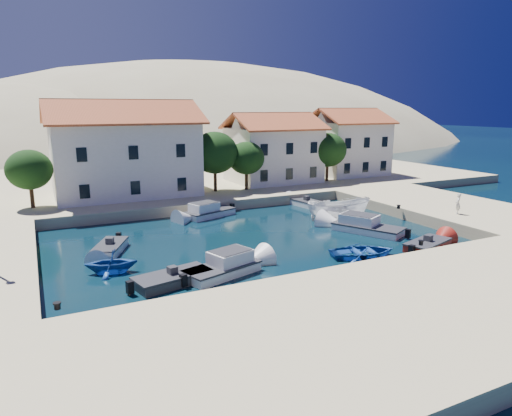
# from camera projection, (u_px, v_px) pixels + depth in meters

# --- Properties ---
(ground) EXTENTS (400.00, 400.00, 0.00)m
(ground) POSITION_uv_depth(u_px,v_px,m) (328.00, 283.00, 26.38)
(ground) COLOR black
(ground) RESTS_ON ground
(quay_south) EXTENTS (52.00, 12.00, 1.00)m
(quay_south) POSITION_uv_depth(u_px,v_px,m) (403.00, 317.00, 21.02)
(quay_south) COLOR #C3B385
(quay_south) RESTS_ON ground
(quay_east) EXTENTS (11.00, 20.00, 1.00)m
(quay_east) POSITION_uv_depth(u_px,v_px,m) (444.00, 208.00, 43.88)
(quay_east) COLOR #C3B385
(quay_east) RESTS_ON ground
(quay_north) EXTENTS (80.00, 36.00, 1.00)m
(quay_north) POSITION_uv_depth(u_px,v_px,m) (174.00, 180.00, 60.41)
(quay_north) COLOR #C3B385
(quay_north) RESTS_ON ground
(hills) EXTENTS (254.00, 176.00, 99.00)m
(hills) POSITION_uv_depth(u_px,v_px,m) (158.00, 212.00, 148.60)
(hills) COLOR tan
(hills) RESTS_ON ground
(building_left) EXTENTS (14.70, 9.45, 9.70)m
(building_left) POSITION_uv_depth(u_px,v_px,m) (124.00, 147.00, 47.03)
(building_left) COLOR silver
(building_left) RESTS_ON quay_north
(building_mid) EXTENTS (10.50, 8.40, 8.30)m
(building_mid) POSITION_uv_depth(u_px,v_px,m) (273.00, 147.00, 55.83)
(building_mid) COLOR silver
(building_mid) RESTS_ON quay_north
(building_right) EXTENTS (9.45, 8.40, 8.80)m
(building_right) POSITION_uv_depth(u_px,v_px,m) (347.00, 141.00, 61.83)
(building_right) COLOR silver
(building_right) RESTS_ON quay_north
(trees) EXTENTS (37.30, 5.30, 6.45)m
(trees) POSITION_uv_depth(u_px,v_px,m) (228.00, 155.00, 49.58)
(trees) COLOR #382314
(trees) RESTS_ON quay_north
(bollards) EXTENTS (29.36, 9.56, 0.30)m
(bollards) POSITION_uv_depth(u_px,v_px,m) (329.00, 241.00, 30.73)
(bollards) COLOR black
(bollards) RESTS_ON ground
(motorboat_grey_sw) EXTENTS (4.75, 2.88, 1.25)m
(motorboat_grey_sw) POSITION_uv_depth(u_px,v_px,m) (173.00, 279.00, 26.26)
(motorboat_grey_sw) COLOR #2E2F33
(motorboat_grey_sw) RESTS_ON ground
(cabin_cruiser_south) EXTENTS (5.21, 3.40, 1.60)m
(cabin_cruiser_south) POSITION_uv_depth(u_px,v_px,m) (222.00, 268.00, 27.56)
(cabin_cruiser_south) COLOR white
(cabin_cruiser_south) RESTS_ON ground
(rowboat_south) EXTENTS (5.19, 4.26, 0.94)m
(rowboat_south) POSITION_uv_depth(u_px,v_px,m) (363.00, 256.00, 31.17)
(rowboat_south) COLOR #1B4896
(rowboat_south) RESTS_ON ground
(motorboat_red_se) EXTENTS (4.35, 2.89, 1.25)m
(motorboat_red_se) POSITION_uv_depth(u_px,v_px,m) (428.00, 245.00, 32.67)
(motorboat_red_se) COLOR maroon
(motorboat_red_se) RESTS_ON ground
(cabin_cruiser_east) EXTENTS (4.54, 6.01, 1.60)m
(cabin_cruiser_east) POSITION_uv_depth(u_px,v_px,m) (368.00, 227.00, 37.00)
(cabin_cruiser_east) COLOR white
(cabin_cruiser_east) RESTS_ON ground
(boat_east) EXTENTS (6.11, 3.96, 2.21)m
(boat_east) POSITION_uv_depth(u_px,v_px,m) (338.00, 220.00, 41.18)
(boat_east) COLOR white
(boat_east) RESTS_ON ground
(motorboat_white_ne) EXTENTS (2.33, 4.03, 1.25)m
(motorboat_white_ne) POSITION_uv_depth(u_px,v_px,m) (307.00, 203.00, 46.98)
(motorboat_white_ne) COLOR white
(motorboat_white_ne) RESTS_ON ground
(rowboat_west) EXTENTS (3.67, 3.36, 1.65)m
(rowboat_west) POSITION_uv_depth(u_px,v_px,m) (112.00, 273.00, 28.10)
(rowboat_west) COLOR #1B4896
(rowboat_west) RESTS_ON ground
(motorboat_white_west) EXTENTS (3.11, 4.12, 1.25)m
(motorboat_white_west) POSITION_uv_depth(u_px,v_px,m) (110.00, 248.00, 32.05)
(motorboat_white_west) COLOR white
(motorboat_white_west) RESTS_ON ground
(cabin_cruiser_north) EXTENTS (5.20, 3.49, 1.60)m
(cabin_cruiser_north) POSITION_uv_depth(u_px,v_px,m) (210.00, 211.00, 42.46)
(cabin_cruiser_north) COLOR white
(cabin_cruiser_north) RESTS_ON ground
(pedestrian) EXTENTS (0.77, 0.76, 1.79)m
(pedestrian) POSITION_uv_depth(u_px,v_px,m) (458.00, 204.00, 39.00)
(pedestrian) COLOR silver
(pedestrian) RESTS_ON quay_east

